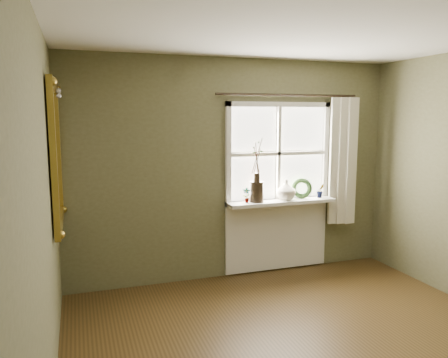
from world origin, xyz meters
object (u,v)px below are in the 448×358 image
at_px(dark_jug, 257,192).
at_px(wreath, 302,190).
at_px(gilt_mirror, 56,154).
at_px(cream_vase, 286,190).

distance_m(dark_jug, wreath, 0.63).
height_order(wreath, gilt_mirror, gilt_mirror).
xyz_separation_m(dark_jug, gilt_mirror, (-2.19, -0.42, 0.54)).
xyz_separation_m(wreath, gilt_mirror, (-2.81, -0.46, 0.57)).
xyz_separation_m(dark_jug, wreath, (0.62, 0.04, -0.03)).
height_order(dark_jug, cream_vase, cream_vase).
bearing_deg(wreath, gilt_mirror, -147.03).
xyz_separation_m(dark_jug, cream_vase, (0.39, 0.00, 0.00)).
bearing_deg(cream_vase, dark_jug, 180.00).
distance_m(wreath, gilt_mirror, 2.90).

